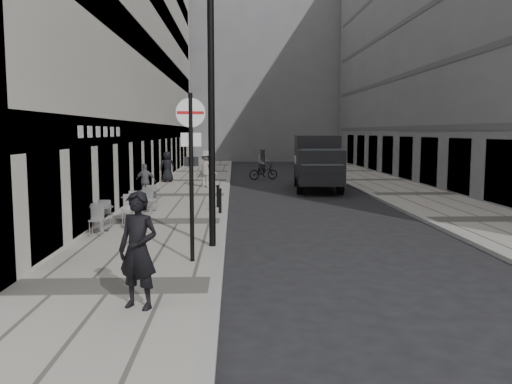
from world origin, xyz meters
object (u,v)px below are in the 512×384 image
(walking_man, at_px, (138,250))
(cyclist, at_px, (263,167))
(lamppost, at_px, (211,103))
(sign_post, at_px, (191,155))
(panel_van, at_px, (317,159))

(walking_man, relative_size, cyclist, 0.98)
(walking_man, distance_m, cyclist, 26.22)
(lamppost, bearing_deg, cyclist, 83.31)
(sign_post, relative_size, cyclist, 1.89)
(walking_man, bearing_deg, cyclist, 105.93)
(panel_van, xyz_separation_m, cyclist, (-2.55, 6.24, -0.83))
(sign_post, relative_size, lamppost, 0.58)
(lamppost, bearing_deg, sign_post, -103.50)
(sign_post, height_order, lamppost, lamppost)
(sign_post, bearing_deg, lamppost, 68.52)
(sign_post, xyz_separation_m, panel_van, (5.42, 16.41, -0.96))
(lamppost, relative_size, panel_van, 1.06)
(panel_van, height_order, cyclist, panel_van)
(walking_man, bearing_deg, lamppost, 101.79)
(walking_man, relative_size, sign_post, 0.52)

